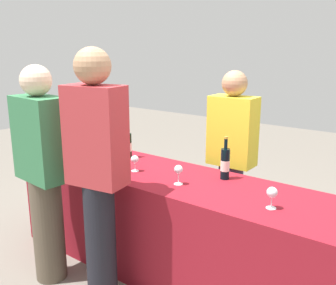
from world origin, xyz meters
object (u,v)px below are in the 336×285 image
Objects in this scene: server_pouring at (232,156)px; guest_1 at (97,170)px; wine_bottle_2 at (128,145)px; wine_glass_2 at (272,193)px; wine_glass_0 at (135,160)px; wine_bottle_1 at (115,143)px; wine_glass_1 at (178,170)px; guest_0 at (43,170)px; wine_bottle_0 at (104,140)px; wine_bottle_3 at (225,163)px.

guest_1 reaches higher than server_pouring.
wine_glass_2 is at bearing -10.83° from wine_bottle_2.
wine_glass_0 is 0.49m from guest_1.
wine_bottle_1 is 0.90m from wine_glass_1.
wine_glass_0 is 0.94× the size of wine_glass_2.
wine_bottle_1 is 0.19× the size of guest_0.
wine_glass_1 is at bearing 35.59° from guest_0.
wine_bottle_1 is 2.46× the size of wine_glass_0.
guest_0 reaches higher than server_pouring.
wine_glass_1 is at bearing -179.83° from wine_glass_2.
wine_bottle_0 is 2.28× the size of wine_glass_2.
wine_bottle_1 is 1.56m from wine_glass_2.
server_pouring is at bearing 22.44° from wine_bottle_0.
guest_1 reaches higher than wine_bottle_2.
guest_1 is (-1.01, -0.44, 0.06)m from wine_glass_2.
guest_1 reaches higher than wine_glass_0.
guest_1 is (-0.33, -0.44, 0.06)m from wine_glass_1.
wine_bottle_1 is 0.87m from guest_1.
wine_glass_1 is (1.04, -0.28, -0.01)m from wine_bottle_0.
wine_bottle_1 is at bearing 163.68° from wine_glass_1.
wine_bottle_1 is 0.99× the size of wine_bottle_3.
wine_glass_2 is at bearing 0.17° from wine_glass_1.
wine_bottle_1 is 1.01× the size of wine_bottle_2.
wine_glass_0 is at bearing 92.51° from guest_1.
server_pouring is 1.50m from guest_0.
server_pouring is 0.89× the size of guest_1.
wine_bottle_0 is 0.19× the size of guest_0.
guest_0 is at bearing -88.11° from wine_bottle_1.
wine_bottle_0 is at bearing 177.40° from wine_bottle_2.
wine_glass_0 is 0.08× the size of guest_0.
wine_bottle_2 is (0.31, -0.01, 0.00)m from wine_bottle_0.
wine_glass_2 is (1.41, -0.27, -0.01)m from wine_bottle_2.
server_pouring is at bearing 112.09° from wine_bottle_3.
wine_bottle_0 is 0.18m from wine_bottle_1.
wine_bottle_0 is at bearing 170.63° from wine_glass_2.
wine_glass_1 is (0.86, -0.25, -0.01)m from wine_bottle_1.
guest_0 is at bearing -142.49° from wine_bottle_3.
wine_bottle_2 is at bearing 140.99° from wine_glass_0.
wine_bottle_2 is at bearing 8.06° from wine_bottle_1.
server_pouring is at bearing 56.50° from wine_glass_0.
wine_glass_2 is 1.10m from guest_1.
guest_1 is (0.53, -0.69, 0.05)m from wine_bottle_1.
wine_glass_0 is (0.30, -0.24, -0.02)m from wine_bottle_2.
wine_bottle_3 is at bearing 22.61° from wine_glass_0.
wine_glass_1 is 0.55m from guest_1.
wine_glass_0 is at bearing -22.83° from wine_bottle_0.
wine_bottle_2 is 0.88m from server_pouring.
server_pouring is (1.06, 0.44, -0.07)m from wine_bottle_0.
wine_bottle_1 reaches higher than wine_glass_2.
guest_1 is at bearing -60.81° from wine_bottle_2.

